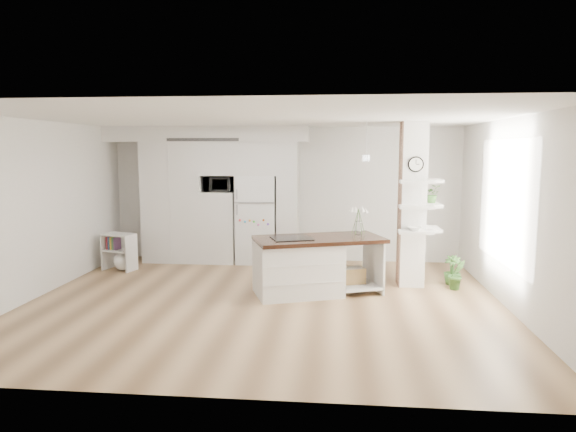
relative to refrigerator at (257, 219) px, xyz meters
name	(u,v)px	position (x,y,z in m)	size (l,w,h in m)	color
floor	(264,302)	(0.53, -2.68, -0.88)	(7.00, 6.00, 0.01)	tan
room	(264,177)	(0.53, -2.68, 0.98)	(7.04, 6.04, 2.72)	white
cabinet_wall	(211,187)	(-0.92, -0.01, 0.63)	(4.00, 0.71, 2.70)	white
refrigerator	(257,219)	(0.00, 0.00, 0.00)	(0.78, 0.69, 1.75)	white
column	(418,205)	(2.90, -1.55, 0.48)	(0.69, 0.90, 2.70)	silver
window	(505,202)	(4.00, -2.38, 0.62)	(2.40, 2.40, 0.00)	white
pendant_light	(382,159)	(2.23, -2.53, 1.24)	(0.12, 0.12, 0.10)	white
kitchen_island	(305,265)	(1.10, -2.19, -0.41)	(2.18, 1.55, 1.46)	white
bookshelf	(120,254)	(-2.45, -0.93, -0.57)	(0.65, 0.48, 0.69)	white
floor_plant_a	(457,275)	(3.52, -1.71, -0.63)	(0.27, 0.22, 0.50)	#366528
floor_plant_b	(452,270)	(3.52, -1.39, -0.63)	(0.27, 0.27, 0.49)	#366528
microwave	(219,184)	(-0.75, -0.06, 0.69)	(0.54, 0.37, 0.30)	#2D2D2D
shelf_plant	(432,194)	(3.15, -1.38, 0.65)	(0.27, 0.23, 0.30)	#366528
decor_bowl	(415,228)	(2.82, -1.78, 0.13)	(0.22, 0.22, 0.05)	white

